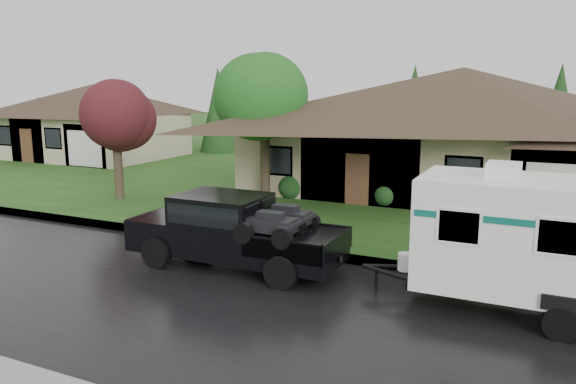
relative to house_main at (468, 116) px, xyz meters
The scene contains 10 objects.
ground 14.48m from the house_main, 99.41° to the right, with size 140.00×140.00×0.00m, color #204A17.
road 16.40m from the house_main, 98.24° to the right, with size 140.00×8.00×0.01m, color black.
curb 12.32m from the house_main, 101.19° to the right, with size 140.00×0.50×0.15m, color gray.
lawn 4.36m from the house_main, 153.11° to the left, with size 140.00×26.00×0.15m, color #204A17.
house_main is the anchor object (origin of this frame).
house_far 24.17m from the house_main, behind, with size 10.80×8.64×5.80m.
tree_left_green 9.24m from the house_main, 144.07° to the right, with size 3.68×3.68×6.10m.
tree_red 15.45m from the house_main, 148.99° to the right, with size 3.08×3.08×5.10m.
shrub_row 5.42m from the house_main, 93.69° to the right, with size 13.60×1.00×1.00m.
pickup_truck 14.31m from the house_main, 108.04° to the right, with size 6.08×2.31×2.03m.
Camera 1 is at (5.82, -12.55, 5.09)m, focal length 35.00 mm.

